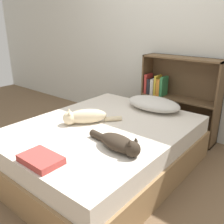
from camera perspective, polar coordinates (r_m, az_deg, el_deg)
name	(u,v)px	position (r m, az deg, el deg)	size (l,w,h in m)	color
ground_plane	(103,168)	(2.62, -1.98, -12.59)	(8.00, 8.00, 0.00)	brown
wall_back	(174,35)	(3.34, 13.94, 16.73)	(8.00, 0.06, 2.50)	silver
bed	(103,148)	(2.50, -2.05, -8.13)	(1.45, 1.85, 0.47)	#99754C
pillow	(153,104)	(2.84, 9.45, 1.90)	(0.63, 0.38, 0.14)	beige
cat_light	(84,117)	(2.44, -6.44, -1.08)	(0.41, 0.48, 0.15)	beige
cat_dark	(119,143)	(1.94, 1.69, -7.17)	(0.54, 0.22, 0.15)	#33281E
bookshelf	(177,96)	(3.26, 14.69, 3.62)	(0.97, 0.26, 1.01)	brown
blanket_fold	(41,159)	(1.86, -15.95, -10.36)	(0.31, 0.21, 0.05)	#B2423D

